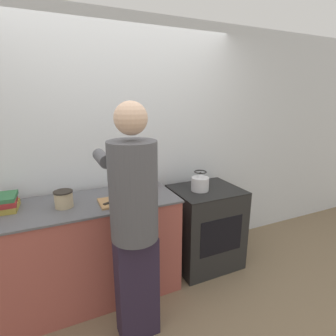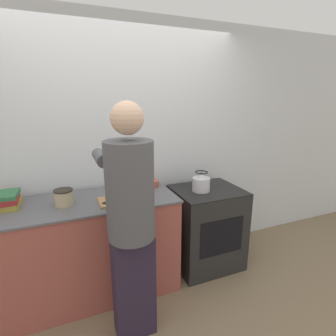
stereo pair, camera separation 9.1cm
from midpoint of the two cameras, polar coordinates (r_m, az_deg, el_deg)
name	(u,v)px [view 2 (the right image)]	position (r m, az deg, el deg)	size (l,w,h in m)	color
ground_plane	(143,301)	(2.72, -4.35, -26.91)	(12.00, 12.00, 0.00)	#7A664C
wall_back	(120,150)	(2.75, -9.43, 3.97)	(8.00, 0.05, 2.60)	silver
counter	(91,248)	(2.64, -15.45, -16.39)	(1.58, 0.66, 0.94)	#9E4C42
oven	(206,227)	(2.99, 9.20, -12.60)	(0.70, 0.61, 0.88)	black
person	(131,218)	(1.92, -6.75, -10.81)	(0.38, 0.62, 1.80)	#281E32
cutting_board	(115,201)	(2.35, -10.29, -7.05)	(0.28, 0.24, 0.02)	#A87A4C
knife	(115,200)	(2.33, -10.38, -6.88)	(0.24, 0.12, 0.01)	silver
kettle	(201,183)	(2.73, 8.16, -3.22)	(0.18, 0.18, 0.21)	silver
bowl_prep	(150,183)	(2.69, -2.88, -3.33)	(0.17, 0.17, 0.07)	#9E4738
bowl_mixing	(130,183)	(2.70, -7.36, -3.27)	(0.12, 0.12, 0.08)	silver
canister_jar	(64,197)	(2.37, -20.70, -6.03)	(0.15, 0.15, 0.14)	tan
book_stack	(7,200)	(2.53, -30.77, -6.08)	(0.20, 0.26, 0.12)	olive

